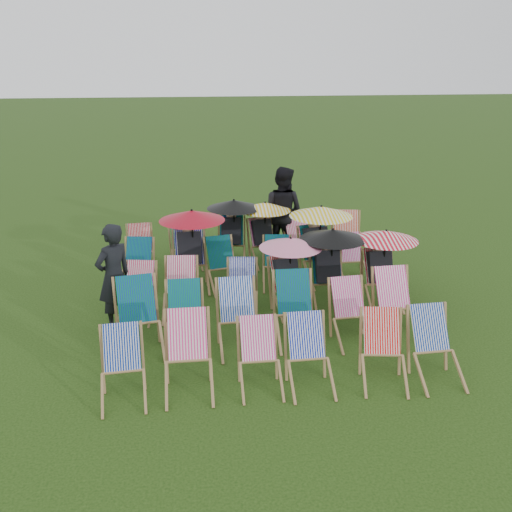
{
  "coord_description": "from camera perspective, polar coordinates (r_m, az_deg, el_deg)",
  "views": [
    {
      "loc": [
        -1.14,
        -8.59,
        4.09
      ],
      "look_at": [
        -0.03,
        0.28,
        0.9
      ],
      "focal_mm": 40.0,
      "sensor_mm": 36.0,
      "label": 1
    }
  ],
  "objects": [
    {
      "name": "deckchair_17",
      "position": [
        9.87,
        12.59,
        -1.06
      ],
      "size": [
        1.09,
        1.12,
        1.29
      ],
      "rotation": [
        0.0,
        0.0,
        0.0
      ],
      "color": "#977346",
      "rests_on": "ground"
    },
    {
      "name": "person_rear",
      "position": [
        12.05,
        2.62,
        4.5
      ],
      "size": [
        1.16,
        1.11,
        1.89
      ],
      "primitive_type": "imported",
      "rotation": [
        0.0,
        0.0,
        2.55
      ],
      "color": "black",
      "rests_on": "ground"
    },
    {
      "name": "ground",
      "position": [
        9.58,
        0.4,
        -5.62
      ],
      "size": [
        100.0,
        100.0,
        0.0
      ],
      "primitive_type": "plane",
      "color": "#17320B",
      "rests_on": "ground"
    },
    {
      "name": "deckchair_27",
      "position": [
        11.62,
        0.85,
        2.44
      ],
      "size": [
        1.04,
        1.14,
        1.24
      ],
      "rotation": [
        0.0,
        0.0,
        0.19
      ],
      "color": "#977346",
      "rests_on": "ground"
    },
    {
      "name": "deckchair_12",
      "position": [
        9.43,
        -11.8,
        -3.64
      ],
      "size": [
        0.7,
        0.88,
        0.86
      ],
      "rotation": [
        0.0,
        0.0,
        -0.18
      ],
      "color": "#977346",
      "rests_on": "ground"
    },
    {
      "name": "deckchair_11",
      "position": [
        8.94,
        13.99,
        -4.79
      ],
      "size": [
        0.66,
        0.91,
        0.96
      ],
      "rotation": [
        0.0,
        0.0,
        0.03
      ],
      "color": "#977346",
      "rests_on": "ground"
    },
    {
      "name": "deckchair_8",
      "position": [
        8.28,
        -1.74,
        -6.23
      ],
      "size": [
        0.66,
        0.91,
        0.96
      ],
      "rotation": [
        0.0,
        0.0,
        0.03
      ],
      "color": "#977346",
      "rests_on": "ground"
    },
    {
      "name": "deckchair_2",
      "position": [
        7.37,
        0.41,
        -10.16
      ],
      "size": [
        0.57,
        0.79,
        0.85
      ],
      "rotation": [
        0.0,
        0.0,
        0.0
      ],
      "color": "#977346",
      "rests_on": "ground"
    },
    {
      "name": "deckchair_22",
      "position": [
        10.75,
        6.41,
        1.36
      ],
      "size": [
        1.18,
        1.29,
        1.41
      ],
      "rotation": [
        0.0,
        0.0,
        0.19
      ],
      "color": "#977346",
      "rests_on": "ground"
    },
    {
      "name": "deckchair_0",
      "position": [
        7.33,
        -13.23,
        -10.86
      ],
      "size": [
        0.63,
        0.84,
        0.87
      ],
      "rotation": [
        0.0,
        0.0,
        0.07
      ],
      "color": "#977346",
      "rests_on": "ground"
    },
    {
      "name": "deckchair_21",
      "position": [
        10.5,
        2.17,
        -0.74
      ],
      "size": [
        0.67,
        0.86,
        0.87
      ],
      "rotation": [
        0.0,
        0.0,
        -0.12
      ],
      "color": "#977346",
      "rests_on": "ground"
    },
    {
      "name": "deckchair_18",
      "position": [
        10.53,
        -11.9,
        -1.05
      ],
      "size": [
        0.72,
        0.9,
        0.89
      ],
      "rotation": [
        0.0,
        0.0,
        -0.17
      ],
      "color": "#977346",
      "rests_on": "ground"
    },
    {
      "name": "deckchair_3",
      "position": [
        7.42,
        5.39,
        -9.9
      ],
      "size": [
        0.6,
        0.83,
        0.89
      ],
      "rotation": [
        0.0,
        0.0,
        0.02
      ],
      "color": "#977346",
      "rests_on": "ground"
    },
    {
      "name": "person_left",
      "position": [
        9.02,
        -14.02,
        -2.04
      ],
      "size": [
        0.73,
        0.71,
        1.7
      ],
      "primitive_type": "imported",
      "rotation": [
        0.0,
        0.0,
        3.86
      ],
      "color": "black",
      "rests_on": "ground"
    },
    {
      "name": "deckchair_19",
      "position": [
        10.43,
        -6.54,
        0.84
      ],
      "size": [
        1.2,
        1.25,
        1.42
      ],
      "rotation": [
        0.0,
        0.0,
        0.04
      ],
      "color": "#977346",
      "rests_on": "ground"
    },
    {
      "name": "deckchair_1",
      "position": [
        7.34,
        -6.8,
        -9.97
      ],
      "size": [
        0.64,
        0.89,
        0.96
      ],
      "rotation": [
        0.0,
        0.0,
        0.0
      ],
      "color": "#977346",
      "rests_on": "ground"
    },
    {
      "name": "deckchair_25",
      "position": [
        11.54,
        -7.09,
        1.06
      ],
      "size": [
        0.72,
        0.9,
        0.88
      ],
      "rotation": [
        0.0,
        0.0,
        0.18
      ],
      "color": "#977346",
      "rests_on": "ground"
    },
    {
      "name": "deckchair_28",
      "position": [
        11.71,
        4.52,
        1.42
      ],
      "size": [
        0.7,
        0.88,
        0.88
      ],
      "rotation": [
        0.0,
        0.0,
        0.15
      ],
      "color": "#977346",
      "rests_on": "ground"
    },
    {
      "name": "deckchair_10",
      "position": [
        8.61,
        9.63,
        -5.71
      ],
      "size": [
        0.65,
        0.86,
        0.89
      ],
      "rotation": [
        0.0,
        0.0,
        0.07
      ],
      "color": "#977346",
      "rests_on": "ground"
    },
    {
      "name": "deckchair_15",
      "position": [
        9.42,
        3.4,
        -1.79
      ],
      "size": [
        1.04,
        1.13,
        1.24
      ],
      "rotation": [
        0.0,
        0.0,
        0.19
      ],
      "color": "#977346",
      "rests_on": "ground"
    },
    {
      "name": "deckchair_4",
      "position": [
        7.65,
        12.68,
        -9.29
      ],
      "size": [
        0.71,
        0.91,
        0.9
      ],
      "rotation": [
        0.0,
        0.0,
        -0.15
      ],
      "color": "#977346",
      "rests_on": "ground"
    },
    {
      "name": "deckchair_5",
      "position": [
        7.9,
        17.63,
        -8.75
      ],
      "size": [
        0.64,
        0.87,
        0.92
      ],
      "rotation": [
        0.0,
        0.0,
        0.04
      ],
      "color": "#977346",
      "rests_on": "ground"
    },
    {
      "name": "deckchair_9",
      "position": [
        8.5,
        4.05,
        -5.45
      ],
      "size": [
        0.66,
        0.92,
        0.99
      ],
      "rotation": [
        0.0,
        0.0,
        -0.01
      ],
      "color": "#977346",
      "rests_on": "ground"
    },
    {
      "name": "deckchair_23",
      "position": [
        10.94,
        9.65,
        -0.27
      ],
      "size": [
        0.57,
        0.79,
        0.83
      ],
      "rotation": [
        0.0,
        0.0,
        0.03
      ],
      "color": "#977346",
      "rests_on": "ground"
    },
    {
      "name": "deckchair_20",
      "position": [
        10.38,
        -3.26,
        -0.93
      ],
      "size": [
        0.74,
        0.92,
        0.89
      ],
      "rotation": [
        0.0,
        0.0,
        0.2
      ],
      "color": "#977346",
      "rests_on": "ground"
    },
    {
      "name": "deckchair_24",
      "position": [
        11.56,
        -11.5,
        0.73
      ],
      "size": [
        0.62,
        0.82,
        0.84
      ],
      "rotation": [
        0.0,
        0.0,
        0.08
      ],
      "color": "#977346",
      "rests_on": "ground"
    },
    {
      "name": "deckchair_13",
      "position": [
        9.38,
        -7.58,
        -3.35
      ],
      "size": [
        0.67,
        0.88,
        0.91
      ],
      "rotation": [
        0.0,
        0.0,
        -0.08
      ],
      "color": "#977346",
      "rests_on": "ground"
    },
    {
      "name": "deckchair_26",
      "position": [
        11.59,
        -2.43,
        2.56
      ],
      "size": [
        1.1,
        1.16,
        1.3
      ],
      "rotation": [
        0.0,
        0.0,
        -0.13
      ],
      "color": "#977346",
      "rests_on": "ground"
    },
    {
      "name": "deckchair_14",
      "position": [
        9.44,
        -1.43,
        -3.24
      ],
      "size": [
        0.65,
        0.84,
        0.84
      ],
      "rotation": [
        0.0,
        0.0,
        -0.13
      ],
      "color": "#977346",
      "rests_on": "ground"
    },
    {
      "name": "deckchair_7",
      "position": [
        8.38,
        -7.13,
        -6.21
      ],
      "size": [
        0.62,
        0.86,
        0.92
      ],
      "rotation": [
        0.0,
        0.0,
        -0.01
      ],
      "color": "#977346",
      "rests_on": "ground"
    },
    {
      "name": "deckchair_29",
      "position": [
        11.91,
        9.03,
        1.8
      ],
      "size": [
        0.81,
        1.0,
        0.98
      ],
      "rotation": [
        0.0,
        0.0,
        -0.2
      ],
      "color": "#977346",
      "rests_on": "ground"
    },
    {
      "name": "deckchair_6",
      "position": [
        8.34,
        -11.67,
        -6.21
      ],
      "size": [
        0.81,
        1.03,
        1.02
      ],
      "rotation": [
        0.0,
        0.0,
        0.15
      ],
      "color": "#977346",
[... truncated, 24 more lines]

